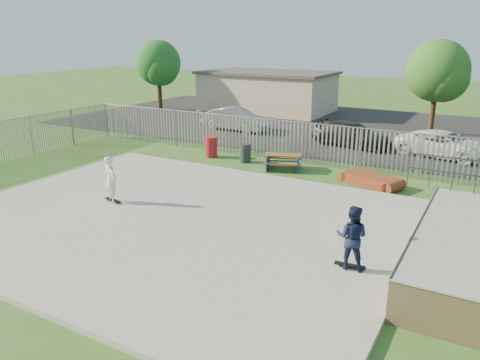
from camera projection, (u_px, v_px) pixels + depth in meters
The scene contains 18 objects.
ground at pixel (176, 221), 15.71m from camera, with size 120.00×120.00×0.00m, color #3B5E20.
concrete_slab at pixel (176, 219), 15.69m from camera, with size 15.00×12.00×0.15m, color #9A9994.
fence at pixel (264, 165), 18.75m from camera, with size 26.04×16.02×2.00m.
picnic_table at pixel (283, 162), 21.63m from camera, with size 2.07×1.90×0.71m.
funbox at pixel (371, 180), 19.36m from camera, with size 2.43×1.80×0.44m.
trash_bin_red at pixel (211, 147), 23.81m from camera, with size 0.62×0.62×1.04m, color maroon.
trash_bin_grey at pixel (245, 153), 22.85m from camera, with size 0.55×0.55×0.91m, color #272629.
parking_lot at pixel (347, 128), 31.49m from camera, with size 40.00×18.00×0.02m, color black.
car_silver at pixel (235, 119), 30.40m from camera, with size 1.55×4.45×1.47m, color #AAAAAF.
car_dark at pixel (351, 134), 26.06m from camera, with size 1.85×4.55×1.32m, color black.
car_white at pixel (444, 144), 23.69m from camera, with size 2.16×4.68×1.30m, color white.
building at pixel (268, 91), 38.11m from camera, with size 10.40×6.40×3.20m.
tree_left at pixel (158, 63), 38.07m from camera, with size 3.66×3.66×5.65m.
tree_mid at pixel (438, 71), 28.36m from camera, with size 3.74×3.74×5.78m.
skateboard_a at pixel (350, 266), 12.22m from camera, with size 0.81×0.27×0.08m.
skateboard_b at pixel (113, 201), 17.05m from camera, with size 0.82×0.36×0.08m.
skater_navy at pixel (352, 237), 11.97m from camera, with size 0.83×0.65×1.71m, color #121A38.
skater_white at pixel (111, 179), 16.81m from camera, with size 0.63×0.41×1.71m, color silver.
Camera 1 is at (9.09, -11.63, 5.95)m, focal length 35.00 mm.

